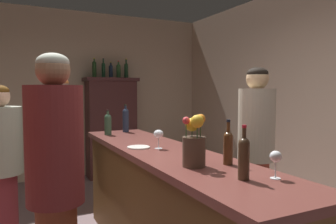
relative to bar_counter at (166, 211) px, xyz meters
name	(u,v)px	position (x,y,z in m)	size (l,w,h in m)	color
wall_back	(64,95)	(-0.29, 3.43, 0.92)	(5.12, 0.12, 2.85)	#C6B094
bar_counter	(166,211)	(0.00, 0.00, 0.00)	(0.63, 2.88, 1.01)	brown
display_cabinet	(111,125)	(0.45, 3.12, 0.38)	(0.90, 0.43, 1.71)	#452323
wine_bottle_riesling	(228,146)	(0.15, -0.63, 0.62)	(0.06, 0.06, 0.29)	#4E2E18
wine_bottle_syrah	(108,123)	(-0.17, 1.11, 0.63)	(0.08, 0.08, 0.27)	#2F4A34
wine_bottle_pinot	(244,156)	(0.01, -0.96, 0.63)	(0.06, 0.06, 0.30)	#433020
wine_bottle_rose	(126,119)	(0.09, 1.26, 0.65)	(0.07, 0.07, 0.32)	#202A3E
wine_glass_front	(158,134)	(-0.02, 0.09, 0.62)	(0.08, 0.08, 0.16)	white
wine_glass_mid	(194,142)	(0.07, -0.33, 0.61)	(0.07, 0.07, 0.14)	white
wine_glass_rear	(276,158)	(0.18, -1.02, 0.62)	(0.07, 0.07, 0.15)	white
flower_arrangement	(194,144)	(-0.08, -0.58, 0.65)	(0.15, 0.18, 0.34)	#48362A
cheese_plate	(139,147)	(-0.16, 0.20, 0.51)	(0.19, 0.19, 0.01)	white
display_bottle_left	(94,68)	(0.17, 3.12, 1.36)	(0.07, 0.07, 0.33)	#203E1D
display_bottle_midleft	(103,69)	(0.33, 3.12, 1.35)	(0.06, 0.06, 0.33)	#153721
display_bottle_center	(111,71)	(0.46, 3.12, 1.33)	(0.07, 0.07, 0.27)	#1B283F
display_bottle_midright	(119,70)	(0.59, 3.12, 1.34)	(0.07, 0.07, 0.30)	#264D26
display_bottle_right	(126,70)	(0.73, 3.12, 1.35)	(0.07, 0.07, 0.34)	#193A21
patron_in_navy	(56,190)	(-0.91, -0.49, 0.43)	(0.31, 0.31, 1.70)	brown
patron_by_cabinet	(0,165)	(-1.21, 0.82, 0.33)	(0.38, 0.38, 1.54)	maroon
patron_near_entrance	(62,150)	(-0.65, 1.11, 0.37)	(0.39, 0.39, 1.62)	#B7AA91
bartender	(256,153)	(0.81, -0.15, 0.43)	(0.32, 0.32, 1.69)	brown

